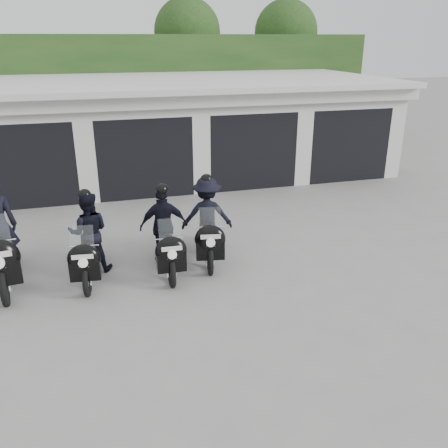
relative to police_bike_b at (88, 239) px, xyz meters
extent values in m
plane|color=gray|center=(1.61, -1.17, -0.71)|extent=(80.00, 80.00, 0.00)
cube|color=silver|center=(1.61, 7.33, 0.69)|extent=(16.00, 6.00, 2.80)
cube|color=silver|center=(1.61, 7.13, 2.17)|extent=(16.40, 6.80, 0.16)
cube|color=silver|center=(1.61, 4.08, 1.94)|extent=(16.40, 0.12, 0.40)
cube|color=black|center=(1.61, 4.31, -0.59)|extent=(16.00, 0.06, 0.24)
cube|color=black|center=(-1.49, 5.53, 0.39)|extent=(2.60, 2.60, 2.20)
cube|color=silver|center=(-1.49, 4.48, 1.79)|extent=(2.60, 0.50, 0.60)
cube|color=silver|center=(0.06, 4.48, 0.69)|extent=(0.50, 0.50, 2.80)
cube|color=black|center=(1.61, 5.53, 0.39)|extent=(2.60, 2.60, 2.20)
cube|color=silver|center=(1.61, 4.48, 1.79)|extent=(2.60, 0.50, 0.60)
cube|color=silver|center=(3.16, 4.48, 0.69)|extent=(0.50, 0.50, 2.80)
cube|color=black|center=(4.71, 5.53, 0.39)|extent=(2.60, 2.60, 2.20)
cube|color=silver|center=(4.71, 4.48, 1.79)|extent=(2.60, 0.50, 0.60)
cube|color=silver|center=(6.26, 4.48, 0.69)|extent=(0.50, 0.50, 2.80)
cube|color=black|center=(7.81, 5.53, 0.39)|extent=(2.60, 2.60, 2.20)
cube|color=silver|center=(7.81, 4.48, 1.79)|extent=(2.60, 0.50, 0.60)
cube|color=silver|center=(9.36, 4.48, 0.69)|extent=(0.50, 0.50, 2.80)
cube|color=#1E3D16|center=(1.61, 11.33, 1.44)|extent=(20.00, 2.00, 4.30)
sphere|color=#1E3D16|center=(4.61, 12.83, 3.69)|extent=(2.80, 2.80, 2.80)
cylinder|color=black|center=(4.61, 12.83, 0.94)|extent=(0.24, 0.24, 3.30)
sphere|color=#1E3D16|center=(9.11, 12.83, 3.69)|extent=(2.80, 2.80, 2.80)
cylinder|color=black|center=(9.11, 12.83, 0.94)|extent=(0.24, 0.24, 3.30)
torus|color=black|center=(-1.42, -0.66, -0.37)|extent=(0.23, 0.81, 0.80)
torus|color=black|center=(-1.64, 0.90, -0.37)|extent=(0.23, 0.81, 0.80)
cube|color=#AFAFB4|center=(-1.54, 0.14, -0.29)|extent=(0.37, 0.63, 0.35)
cube|color=black|center=(-1.53, 0.12, -0.47)|extent=(0.29, 1.42, 0.07)
cube|color=black|center=(-1.41, -0.75, -0.11)|extent=(0.66, 0.33, 0.44)
torus|color=black|center=(-0.08, -0.73, -0.43)|extent=(0.17, 0.65, 0.65)
torus|color=black|center=(0.06, 0.54, -0.43)|extent=(0.17, 0.65, 0.65)
cube|color=#AFAFB4|center=(-0.01, -0.08, -0.37)|extent=(0.28, 0.51, 0.28)
cube|color=black|center=(-0.01, -0.10, -0.51)|extent=(0.19, 1.16, 0.05)
ellipsoid|color=black|center=(-0.02, -0.23, -0.07)|extent=(0.34, 0.54, 0.26)
cube|color=black|center=(0.02, 0.15, -0.05)|extent=(0.28, 0.51, 0.09)
ellipsoid|color=black|center=(-0.08, -0.80, -0.01)|extent=(0.59, 0.35, 0.53)
cube|color=black|center=(-0.08, -0.80, -0.22)|extent=(0.53, 0.25, 0.36)
cube|color=#B2BFC6|center=(-0.08, -0.78, 0.34)|extent=(0.40, 0.14, 0.45)
cylinder|color=silver|center=(-0.07, -0.63, 0.15)|extent=(0.50, 0.08, 0.02)
cube|color=silver|center=(-0.10, -0.95, 0.09)|extent=(0.35, 0.05, 0.08)
cube|color=silver|center=(-0.10, -0.93, -0.07)|extent=(0.16, 0.03, 0.09)
imported|color=black|center=(0.02, 0.17, 0.07)|extent=(0.82, 0.67, 1.56)
sphere|color=black|center=(0.02, 0.17, 0.80)|extent=(0.24, 0.24, 0.24)
torus|color=black|center=(1.39, -0.82, -0.43)|extent=(0.12, 0.66, 0.65)
torus|color=black|center=(1.43, 0.47, -0.43)|extent=(0.12, 0.66, 0.65)
cube|color=#AFAFB4|center=(1.41, -0.16, -0.37)|extent=(0.25, 0.50, 0.29)
cube|color=black|center=(1.41, -0.18, -0.51)|extent=(0.11, 1.16, 0.05)
ellipsoid|color=black|center=(1.40, -0.31, -0.06)|extent=(0.31, 0.52, 0.26)
cube|color=black|center=(1.42, 0.07, -0.05)|extent=(0.25, 0.50, 0.09)
ellipsoid|color=black|center=(1.39, -0.89, -0.01)|extent=(0.57, 0.31, 0.54)
cube|color=black|center=(1.39, -0.89, -0.22)|extent=(0.53, 0.21, 0.36)
cube|color=#B2BFC6|center=(1.39, -0.87, 0.35)|extent=(0.40, 0.12, 0.46)
cylinder|color=silver|center=(1.39, -0.72, 0.15)|extent=(0.50, 0.04, 0.03)
cube|color=silver|center=(1.38, -1.05, 0.10)|extent=(0.36, 0.03, 0.08)
cube|color=silver|center=(1.38, -1.02, -0.06)|extent=(0.16, 0.02, 0.09)
imported|color=black|center=(1.42, 0.09, 0.08)|extent=(0.94, 0.55, 1.57)
sphere|color=black|center=(1.42, 0.09, 0.81)|extent=(0.24, 0.24, 0.24)
torus|color=black|center=(2.18, -0.54, -0.42)|extent=(0.22, 0.67, 0.67)
torus|color=black|center=(2.42, 0.76, -0.42)|extent=(0.22, 0.67, 0.67)
cube|color=#AFAFB4|center=(2.30, 0.13, -0.36)|extent=(0.33, 0.54, 0.29)
cube|color=black|center=(2.30, 0.11, -0.51)|extent=(0.29, 1.18, 0.05)
ellipsoid|color=black|center=(2.28, -0.02, -0.05)|extent=(0.39, 0.57, 0.26)
cube|color=black|center=(2.35, 0.36, -0.03)|extent=(0.33, 0.54, 0.09)
ellipsoid|color=black|center=(2.17, -0.61, 0.01)|extent=(0.62, 0.40, 0.55)
cube|color=black|center=(2.17, -0.61, -0.20)|extent=(0.56, 0.29, 0.37)
cube|color=#B2BFC6|center=(2.17, -0.58, 0.37)|extent=(0.42, 0.18, 0.47)
cylinder|color=silver|center=(2.20, -0.43, 0.17)|extent=(0.51, 0.12, 0.03)
cube|color=silver|center=(2.14, -0.76, 0.12)|extent=(0.36, 0.08, 0.08)
cube|color=silver|center=(2.14, -0.74, -0.05)|extent=(0.16, 0.04, 0.09)
imported|color=black|center=(2.35, 0.38, 0.10)|extent=(1.12, 0.72, 1.61)
sphere|color=black|center=(2.35, 0.38, 0.85)|extent=(0.25, 0.25, 0.25)
camera|label=1|loc=(0.23, -8.41, 3.47)|focal=38.00mm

